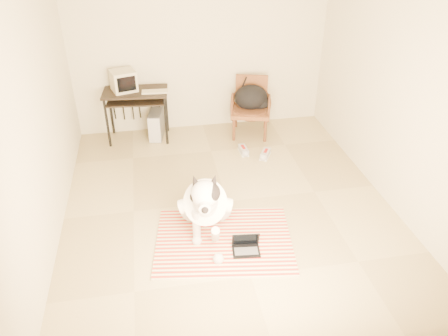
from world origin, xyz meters
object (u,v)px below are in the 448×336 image
object	(u,v)px
backpack	(253,98)
pc_tower	(156,124)
crt_monitor	(123,81)
computer_desk	(136,98)
rattan_chair	(251,107)
laptop	(246,246)
dog	(206,203)

from	to	relation	value
backpack	pc_tower	bearing A→B (deg)	175.86
crt_monitor	backpack	xyz separation A→B (m)	(1.97, -0.15, -0.36)
computer_desk	rattan_chair	size ratio (longest dim) A/B	1.12
computer_desk	laptop	bearing A→B (deg)	-69.32
crt_monitor	backpack	bearing A→B (deg)	-4.48
dog	backpack	size ratio (longest dim) A/B	2.30
computer_desk	pc_tower	bearing A→B (deg)	3.60
computer_desk	pc_tower	world-z (taller)	computer_desk
computer_desk	rattan_chair	bearing A→B (deg)	-3.07
dog	pc_tower	xyz separation A→B (m)	(-0.44, 2.45, -0.15)
computer_desk	crt_monitor	xyz separation A→B (m)	(-0.15, 0.06, 0.27)
crt_monitor	computer_desk	bearing A→B (deg)	-21.24
computer_desk	rattan_chair	xyz separation A→B (m)	(1.79, -0.10, -0.24)
crt_monitor	pc_tower	world-z (taller)	crt_monitor
laptop	backpack	bearing A→B (deg)	75.43
laptop	rattan_chair	distance (m)	2.90
backpack	laptop	bearing A→B (deg)	-104.57
dog	computer_desk	bearing A→B (deg)	106.43
dog	backpack	bearing A→B (deg)	64.92
dog	computer_desk	size ratio (longest dim) A/B	1.30
crt_monitor	laptop	bearing A→B (deg)	-67.12
crt_monitor	backpack	distance (m)	2.00
computer_desk	pc_tower	size ratio (longest dim) A/B	2.05
dog	pc_tower	size ratio (longest dim) A/B	2.67
computer_desk	backpack	distance (m)	1.82
laptop	dog	bearing A→B (deg)	129.57
backpack	dog	bearing A→B (deg)	-115.08
pc_tower	backpack	world-z (taller)	backpack
pc_tower	backpack	bearing A→B (deg)	-4.14
dog	laptop	size ratio (longest dim) A/B	4.14
pc_tower	rattan_chair	size ratio (longest dim) A/B	0.54
laptop	crt_monitor	world-z (taller)	crt_monitor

